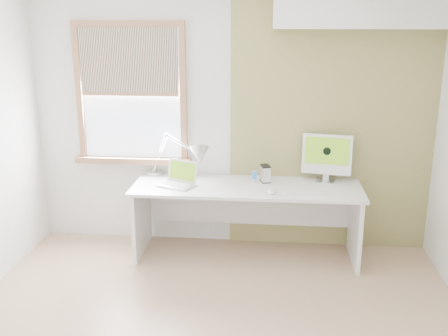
# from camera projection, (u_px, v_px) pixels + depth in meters

# --- Properties ---
(room) EXTENTS (4.04, 3.54, 2.64)m
(room) POSITION_uv_depth(u_px,v_px,m) (209.00, 169.00, 3.54)
(room) COLOR tan
(room) RESTS_ON ground
(accent_wall) EXTENTS (2.00, 0.02, 2.60)m
(accent_wall) POSITION_uv_depth(u_px,v_px,m) (332.00, 122.00, 5.11)
(accent_wall) COLOR olive
(accent_wall) RESTS_ON room
(soffit) EXTENTS (1.60, 0.40, 0.42)m
(soffit) POSITION_uv_depth(u_px,v_px,m) (364.00, 4.00, 4.62)
(soffit) COLOR white
(soffit) RESTS_ON room
(window) EXTENTS (1.20, 0.14, 1.42)m
(window) POSITION_uv_depth(u_px,v_px,m) (131.00, 95.00, 5.20)
(window) COLOR #9B6746
(window) RESTS_ON room
(desk) EXTENTS (2.20, 0.70, 0.73)m
(desk) POSITION_uv_depth(u_px,v_px,m) (247.00, 203.00, 5.11)
(desk) COLOR white
(desk) RESTS_ON room
(desk_lamp) EXTENTS (0.74, 0.45, 0.44)m
(desk_lamp) POSITION_uv_depth(u_px,v_px,m) (191.00, 157.00, 5.15)
(desk_lamp) COLOR silver
(desk_lamp) RESTS_ON desk
(laptop) EXTENTS (0.40, 0.36, 0.23)m
(laptop) POSITION_uv_depth(u_px,v_px,m) (179.00, 179.00, 5.02)
(laptop) COLOR silver
(laptop) RESTS_ON desk
(phone_dock) EXTENTS (0.07, 0.07, 0.12)m
(phone_dock) POSITION_uv_depth(u_px,v_px,m) (254.00, 179.00, 5.10)
(phone_dock) COLOR silver
(phone_dock) RESTS_ON desk
(external_drive) EXTENTS (0.11, 0.15, 0.17)m
(external_drive) POSITION_uv_depth(u_px,v_px,m) (265.00, 174.00, 5.10)
(external_drive) COLOR silver
(external_drive) RESTS_ON desk
(imac) EXTENTS (0.49, 0.20, 0.47)m
(imac) POSITION_uv_depth(u_px,v_px,m) (327.00, 155.00, 5.07)
(imac) COLOR silver
(imac) RESTS_ON desk
(keyboard) EXTENTS (0.39, 0.12, 0.02)m
(keyboard) POSITION_uv_depth(u_px,v_px,m) (307.00, 193.00, 4.78)
(keyboard) COLOR white
(keyboard) RESTS_ON desk
(mouse) EXTENTS (0.09, 0.13, 0.03)m
(mouse) POSITION_uv_depth(u_px,v_px,m) (271.00, 192.00, 4.78)
(mouse) COLOR white
(mouse) RESTS_ON desk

